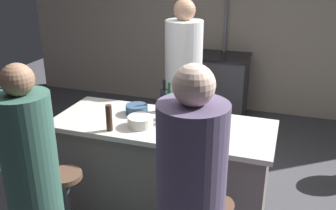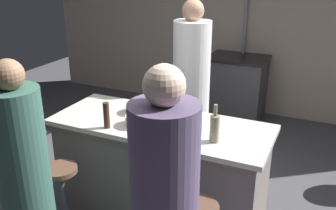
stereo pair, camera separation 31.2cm
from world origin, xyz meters
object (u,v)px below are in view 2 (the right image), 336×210
object	(u,v)px
wine_bottle_white	(215,128)
wine_bottle_green	(169,105)
pepper_mill	(106,115)
wine_glass_near_left_guest	(163,111)
mixing_bowl_ceramic	(138,120)
mixing_bowl_blue	(138,108)
stove_range	(236,88)
wine_bottle_dark	(166,99)
chef	(191,94)
guest_left	(26,185)
bar_stool_left	(64,201)
wine_glass_near_right_guest	(176,117)

from	to	relation	value
wine_bottle_white	wine_bottle_green	size ratio (longest dim) A/B	0.91
pepper_mill	wine_glass_near_left_guest	size ratio (longest dim) A/B	1.44
mixing_bowl_ceramic	mixing_bowl_blue	world-z (taller)	mixing_bowl_ceramic
stove_range	mixing_bowl_blue	size ratio (longest dim) A/B	4.74
stove_range	wine_bottle_green	xyz separation A→B (m)	(0.03, -2.35, 0.58)
pepper_mill	mixing_bowl_ceramic	world-z (taller)	pepper_mill
wine_bottle_green	pepper_mill	bearing A→B (deg)	-134.64
pepper_mill	wine_bottle_dark	size ratio (longest dim) A/B	0.74
chef	wine_bottle_green	distance (m)	0.85
wine_bottle_dark	mixing_bowl_ceramic	size ratio (longest dim) A/B	1.42
wine_glass_near_left_guest	mixing_bowl_blue	bearing A→B (deg)	159.10
stove_range	mixing_bowl_blue	bearing A→B (deg)	-96.68
chef	mixing_bowl_ceramic	size ratio (longest dim) A/B	8.89
mixing_bowl_blue	mixing_bowl_ceramic	bearing A→B (deg)	-60.72
wine_glass_near_left_guest	wine_bottle_green	bearing A→B (deg)	89.75
chef	guest_left	xyz separation A→B (m)	(-0.43, -1.90, -0.09)
mixing_bowl_ceramic	mixing_bowl_blue	distance (m)	0.27
chef	wine_glass_near_left_guest	distance (m)	0.95
bar_stool_left	wine_bottle_green	size ratio (longest dim) A/B	2.14
wine_bottle_white	mixing_bowl_blue	bearing A→B (deg)	161.69
wine_bottle_white	wine_bottle_green	xyz separation A→B (m)	(-0.48, 0.24, 0.01)
wine_glass_near_right_guest	mixing_bowl_ceramic	bearing A→B (deg)	-169.26
wine_bottle_green	wine_bottle_dark	bearing A→B (deg)	123.20
chef	wine_glass_near_right_guest	bearing A→B (deg)	-75.15
stove_range	mixing_bowl_ceramic	size ratio (longest dim) A/B	4.42
bar_stool_left	mixing_bowl_ceramic	bearing A→B (deg)	51.57
wine_glass_near_right_guest	mixing_bowl_ceramic	xyz separation A→B (m)	(-0.31, -0.06, -0.06)
wine_glass_near_right_guest	wine_glass_near_left_guest	bearing A→B (deg)	156.62
stove_range	bar_stool_left	world-z (taller)	stove_range
wine_bottle_green	wine_glass_near_left_guest	bearing A→B (deg)	-90.25
chef	wine_bottle_white	size ratio (longest dim) A/B	6.22
guest_left	wine_bottle_white	size ratio (longest dim) A/B	5.56
chef	mixing_bowl_ceramic	bearing A→B (deg)	-92.62
stove_range	guest_left	distance (m)	3.47
wine_bottle_white	mixing_bowl_ceramic	size ratio (longest dim) A/B	1.43
wine_bottle_white	mixing_bowl_ceramic	xyz separation A→B (m)	(-0.65, 0.02, -0.07)
chef	wine_bottle_white	distance (m)	1.24
guest_left	chef	bearing A→B (deg)	77.30
chef	wine_bottle_dark	distance (m)	0.71
mixing_bowl_blue	bar_stool_left	bearing A→B (deg)	-110.02
bar_stool_left	wine_bottle_dark	xyz separation A→B (m)	(0.48, 0.86, 0.63)
wine_bottle_white	wine_glass_near_right_guest	distance (m)	0.35
wine_glass_near_left_guest	wine_glass_near_right_guest	size ratio (longest dim) A/B	1.00
guest_left	wine_glass_near_left_guest	xyz separation A→B (m)	(0.55, 0.97, 0.26)
bar_stool_left	mixing_bowl_blue	world-z (taller)	mixing_bowl_blue
bar_stool_left	wine_bottle_white	size ratio (longest dim) A/B	2.36
wine_glass_near_left_guest	mixing_bowl_ceramic	world-z (taller)	wine_glass_near_left_guest
stove_range	mixing_bowl_ceramic	world-z (taller)	mixing_bowl_ceramic
guest_left	mixing_bowl_ceramic	size ratio (longest dim) A/B	7.95
wine_bottle_dark	mixing_bowl_ceramic	bearing A→B (deg)	-102.16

